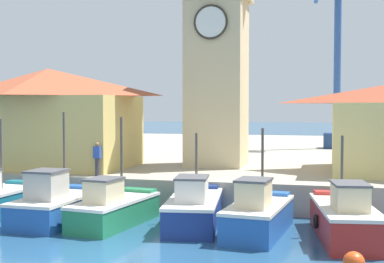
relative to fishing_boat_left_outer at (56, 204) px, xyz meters
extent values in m
plane|color=navy|center=(3.99, -4.13, -0.74)|extent=(300.00, 300.00, 0.00)
cube|color=#A89E89|center=(3.99, 23.46, -0.05)|extent=(120.00, 40.00, 1.38)
cube|color=#196B7F|center=(-2.94, 2.34, 0.42)|extent=(1.63, 0.68, 0.24)
cylinder|color=#4C4742|center=(-3.03, 0.76, 1.93)|extent=(0.10, 0.10, 3.02)
cube|color=#2356A8|center=(0.01, 0.08, -0.25)|extent=(2.17, 4.67, 0.97)
cube|color=#2356A8|center=(0.07, 2.14, 0.35)|extent=(1.74, 0.65, 0.24)
cube|color=silver|center=(0.01, 0.08, 0.28)|extent=(2.23, 4.73, 0.12)
cube|color=#B2ADA3|center=(-0.02, -0.72, 0.88)|extent=(1.26, 1.42, 1.07)
cube|color=#4C4C51|center=(-0.02, -0.72, 1.45)|extent=(1.34, 1.50, 0.08)
cylinder|color=#4C4742|center=(0.02, 0.66, 2.04)|extent=(0.10, 0.10, 3.39)
torus|color=black|center=(-1.08, 0.35, -0.25)|extent=(0.14, 0.52, 0.52)
cube|color=#237A4C|center=(2.47, 0.13, -0.27)|extent=(2.36, 4.69, 0.94)
cube|color=#237A4C|center=(2.76, 2.10, 0.32)|extent=(1.54, 0.81, 0.24)
cube|color=silver|center=(2.47, 0.13, 0.25)|extent=(2.43, 4.76, 0.12)
cube|color=beige|center=(2.36, -0.65, 0.74)|extent=(1.22, 1.48, 0.85)
cube|color=#4C4C51|center=(2.36, -0.65, 1.20)|extent=(1.31, 1.57, 0.08)
cylinder|color=#4C4742|center=(2.55, 0.68, 1.93)|extent=(0.10, 0.10, 3.22)
torus|color=black|center=(1.57, 0.48, -0.27)|extent=(0.19, 0.53, 0.52)
cube|color=navy|center=(5.55, 0.85, -0.22)|extent=(2.52, 5.34, 1.03)
cube|color=navy|center=(5.24, 3.15, 0.41)|extent=(1.63, 0.81, 0.24)
cube|color=silver|center=(5.55, 0.85, 0.34)|extent=(2.59, 5.41, 0.12)
cube|color=beige|center=(5.68, -0.04, 0.83)|extent=(1.30, 1.68, 0.85)
cube|color=#4C4C51|center=(5.68, -0.04, 1.30)|extent=(1.39, 1.77, 0.08)
cylinder|color=#4C4742|center=(5.47, 1.49, 1.65)|extent=(0.10, 0.10, 2.49)
torus|color=black|center=(4.53, 0.97, -0.22)|extent=(0.19, 0.53, 0.52)
cube|color=#2356A8|center=(8.19, 0.07, -0.22)|extent=(2.21, 4.69, 1.03)
cube|color=#2356A8|center=(8.40, 2.07, 0.42)|extent=(1.54, 0.75, 0.24)
cube|color=silver|center=(8.19, 0.07, 0.35)|extent=(2.28, 4.76, 0.12)
cube|color=beige|center=(8.10, -0.72, 0.87)|extent=(1.19, 1.46, 0.93)
cube|color=#4C4C51|center=(8.10, -0.72, 1.37)|extent=(1.27, 1.55, 0.08)
cylinder|color=#4C4742|center=(8.24, 0.63, 1.78)|extent=(0.10, 0.10, 2.75)
torus|color=black|center=(7.26, 0.39, -0.22)|extent=(0.17, 0.53, 0.52)
cube|color=#AD2823|center=(11.23, 0.08, -0.18)|extent=(2.55, 5.29, 1.11)
cube|color=#AD2823|center=(10.87, 2.34, 0.50)|extent=(1.59, 0.83, 0.24)
cube|color=silver|center=(11.23, 0.08, 0.43)|extent=(2.62, 5.36, 0.12)
cube|color=beige|center=(11.36, -0.80, 0.91)|extent=(1.29, 1.67, 0.84)
cube|color=#4C4C51|center=(11.36, -0.80, 1.37)|extent=(1.38, 1.76, 0.08)
cylinder|color=#4C4742|center=(11.13, 0.71, 1.70)|extent=(0.10, 0.10, 2.42)
torus|color=black|center=(10.23, 0.18, -0.18)|extent=(0.20, 0.53, 0.52)
cube|color=beige|center=(4.54, 9.98, 5.27)|extent=(3.13, 3.13, 9.25)
cylinder|color=white|center=(4.54, 8.36, 8.43)|extent=(1.72, 0.12, 1.72)
torus|color=#332D23|center=(4.54, 8.32, 8.43)|extent=(1.84, 0.12, 1.84)
cube|color=tan|center=(-4.35, 7.18, 2.59)|extent=(9.02, 5.73, 3.89)
pyramid|color=#B25133|center=(-4.35, 7.18, 5.29)|extent=(9.42, 6.13, 1.52)
cube|color=navy|center=(11.24, 24.67, 1.24)|extent=(2.00, 2.00, 1.20)
cylinder|color=#284C93|center=(11.24, 24.67, 8.92)|extent=(0.56, 0.56, 14.16)
sphere|color=#E54C19|center=(11.38, -3.90, -0.43)|extent=(0.61, 0.61, 0.61)
cylinder|color=#33333D|center=(-0.08, 4.13, 1.07)|extent=(0.22, 0.22, 0.85)
cube|color=#2D4CA5|center=(-0.08, 4.13, 1.77)|extent=(0.34, 0.22, 0.56)
sphere|color=#9E7051|center=(-0.08, 4.13, 2.16)|extent=(0.20, 0.20, 0.20)
camera|label=1|loc=(10.65, -19.40, 3.94)|focal=50.00mm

